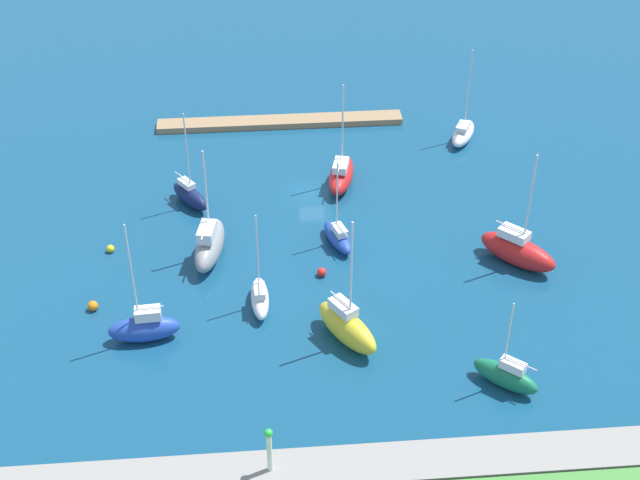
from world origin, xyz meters
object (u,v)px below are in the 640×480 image
sailboat_red_west_end (517,250)px  sailboat_green_along_channel (506,375)px  sailboat_blue_off_beacon (144,327)px  mooring_buoy_red (322,272)px  sailboat_navy_near_pier (190,195)px  sailboat_white_far_north (463,133)px  mooring_buoy_orange (93,306)px  pier_dock (280,122)px  mooring_buoy_yellow (110,249)px  harbor_beacon (269,447)px  sailboat_red_far_south (341,174)px  sailboat_white_inner_mooring (260,298)px  sailboat_blue_lone_south (338,236)px  sailboat_yellow_outer_mooring (347,326)px  sailboat_gray_mid_basin (210,244)px

sailboat_red_west_end → sailboat_green_along_channel: 15.50m
sailboat_blue_off_beacon → mooring_buoy_red: bearing=-158.2°
sailboat_navy_near_pier → sailboat_white_far_north: sailboat_white_far_north is taller
mooring_buoy_orange → sailboat_white_far_north: bearing=-145.0°
pier_dock → sailboat_navy_near_pier: 18.12m
sailboat_navy_near_pier → mooring_buoy_yellow: 9.90m
mooring_buoy_yellow → harbor_beacon: bearing=116.4°
mooring_buoy_yellow → sailboat_red_far_south: bearing=-156.4°
mooring_buoy_red → sailboat_red_west_end: bearing=-178.6°
sailboat_green_along_channel → mooring_buoy_red: bearing=-8.6°
harbor_beacon → sailboat_white_inner_mooring: 18.11m
sailboat_blue_lone_south → mooring_buoy_yellow: 20.35m
sailboat_white_inner_mooring → mooring_buoy_orange: size_ratio=10.35×
sailboat_white_inner_mooring → sailboat_red_far_south: bearing=-26.6°
sailboat_yellow_outer_mooring → sailboat_green_along_channel: bearing=29.7°
sailboat_red_west_end → sailboat_green_along_channel: size_ratio=1.43×
sailboat_yellow_outer_mooring → sailboat_gray_mid_basin: bearing=-169.4°
sailboat_yellow_outer_mooring → mooring_buoy_red: (1.25, -8.37, -1.07)m
mooring_buoy_orange → sailboat_green_along_channel: bearing=160.1°
sailboat_green_along_channel → sailboat_white_inner_mooring: bearing=9.8°
mooring_buoy_yellow → sailboat_yellow_outer_mooring: bearing=145.8°
sailboat_red_far_south → sailboat_blue_off_beacon: sailboat_blue_off_beacon is taller
harbor_beacon → sailboat_yellow_outer_mooring: size_ratio=0.32×
sailboat_red_far_south → mooring_buoy_red: size_ratio=13.29×
sailboat_white_far_north → mooring_buoy_orange: (36.23, 25.34, -0.53)m
sailboat_yellow_outer_mooring → mooring_buoy_yellow: size_ratio=16.19×
sailboat_gray_mid_basin → mooring_buoy_red: (-9.58, 3.40, -1.10)m
sailboat_blue_lone_south → sailboat_yellow_outer_mooring: size_ratio=0.73×
sailboat_navy_near_pier → mooring_buoy_orange: sailboat_navy_near_pier is taller
harbor_beacon → sailboat_green_along_channel: bearing=-157.3°
sailboat_navy_near_pier → sailboat_blue_lone_south: bearing=24.8°
sailboat_gray_mid_basin → sailboat_navy_near_pier: size_ratio=1.07×
sailboat_red_far_south → mooring_buoy_yellow: sailboat_red_far_south is taller
sailboat_green_along_channel → sailboat_yellow_outer_mooring: bearing=12.4°
sailboat_navy_near_pier → sailboat_white_far_north: bearing=73.8°
sailboat_gray_mid_basin → mooring_buoy_red: sailboat_gray_mid_basin is taller
sailboat_white_inner_mooring → sailboat_yellow_outer_mooring: (-6.64, 4.65, 0.49)m
pier_dock → sailboat_white_far_north: (-19.45, 5.26, 0.62)m
harbor_beacon → sailboat_gray_mid_basin: 25.52m
sailboat_yellow_outer_mooring → harbor_beacon: bearing=-58.0°
sailboat_blue_off_beacon → mooring_buoy_yellow: sailboat_blue_off_beacon is taller
harbor_beacon → sailboat_green_along_channel: 19.18m
sailboat_white_far_north → pier_dock: bearing=101.6°
sailboat_red_far_south → sailboat_green_along_channel: bearing=-148.4°
sailboat_yellow_outer_mooring → mooring_buoy_red: 8.53m
sailboat_red_west_end → sailboat_green_along_channel: (4.79, 14.73, -0.30)m
sailboat_blue_off_beacon → sailboat_white_far_north: 43.13m
sailboat_gray_mid_basin → sailboat_navy_near_pier: (2.06, -8.75, -0.42)m
sailboat_gray_mid_basin → sailboat_green_along_channel: sailboat_gray_mid_basin is taller
sailboat_red_far_south → sailboat_white_far_north: bearing=-46.8°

